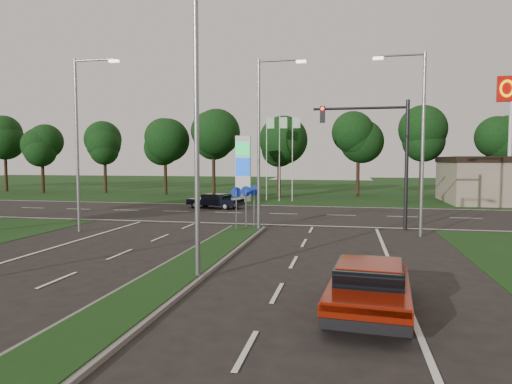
# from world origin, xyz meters

# --- Properties ---
(ground) EXTENTS (160.00, 160.00, 0.00)m
(ground) POSITION_xyz_m (0.00, 0.00, 0.00)
(ground) COLOR black
(ground) RESTS_ON ground
(verge_far) EXTENTS (160.00, 50.00, 0.02)m
(verge_far) POSITION_xyz_m (0.00, 55.00, 0.00)
(verge_far) COLOR #163210
(verge_far) RESTS_ON ground
(cross_road) EXTENTS (160.00, 12.00, 0.02)m
(cross_road) POSITION_xyz_m (0.00, 24.00, 0.00)
(cross_road) COLOR black
(cross_road) RESTS_ON ground
(median_kerb) EXTENTS (2.00, 26.00, 0.12)m
(median_kerb) POSITION_xyz_m (0.00, 4.00, 0.06)
(median_kerb) COLOR slate
(median_kerb) RESTS_ON ground
(streetlight_median_near) EXTENTS (2.53, 0.22, 9.00)m
(streetlight_median_near) POSITION_xyz_m (1.00, 6.00, 5.08)
(streetlight_median_near) COLOR gray
(streetlight_median_near) RESTS_ON ground
(streetlight_median_far) EXTENTS (2.53, 0.22, 9.00)m
(streetlight_median_far) POSITION_xyz_m (1.00, 16.00, 5.08)
(streetlight_median_far) COLOR gray
(streetlight_median_far) RESTS_ON ground
(streetlight_left_far) EXTENTS (2.53, 0.22, 9.00)m
(streetlight_left_far) POSITION_xyz_m (-8.30, 14.00, 5.08)
(streetlight_left_far) COLOR gray
(streetlight_left_far) RESTS_ON ground
(streetlight_right_far) EXTENTS (2.53, 0.22, 9.00)m
(streetlight_right_far) POSITION_xyz_m (8.80, 16.00, 5.08)
(streetlight_right_far) COLOR gray
(streetlight_right_far) RESTS_ON ground
(traffic_signal) EXTENTS (5.10, 0.42, 7.00)m
(traffic_signal) POSITION_xyz_m (7.19, 18.00, 4.65)
(traffic_signal) COLOR black
(traffic_signal) RESTS_ON ground
(median_signs) EXTENTS (1.16, 1.76, 2.38)m
(median_signs) POSITION_xyz_m (0.00, 16.40, 1.71)
(median_signs) COLOR gray
(median_signs) RESTS_ON ground
(gas_pylon) EXTENTS (5.80, 1.26, 8.00)m
(gas_pylon) POSITION_xyz_m (-3.79, 33.05, 3.20)
(gas_pylon) COLOR silver
(gas_pylon) RESTS_ON ground
(mcdonalds_sign) EXTENTS (2.20, 0.47, 10.40)m
(mcdonalds_sign) POSITION_xyz_m (18.00, 31.97, 7.99)
(mcdonalds_sign) COLOR silver
(mcdonalds_sign) RESTS_ON ground
(treeline_far) EXTENTS (6.00, 6.00, 9.90)m
(treeline_far) POSITION_xyz_m (0.10, 39.93, 6.83)
(treeline_far) COLOR black
(treeline_far) RESTS_ON ground
(red_sedan) EXTENTS (2.27, 4.75, 1.27)m
(red_sedan) POSITION_xyz_m (6.00, 3.86, 0.68)
(red_sedan) COLOR maroon
(red_sedan) RESTS_ON ground
(navy_sedan) EXTENTS (4.52, 2.69, 1.16)m
(navy_sedan) POSITION_xyz_m (-4.75, 26.62, 0.62)
(navy_sedan) COLOR black
(navy_sedan) RESTS_ON ground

